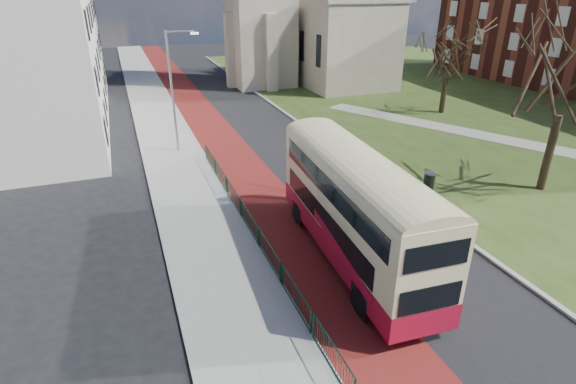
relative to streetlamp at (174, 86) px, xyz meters
name	(u,v)px	position (x,y,z in m)	size (l,w,h in m)	color
ground	(359,284)	(4.35, -18.00, -4.59)	(160.00, 160.00, 0.00)	black
road_carriageway	(252,135)	(5.85, 2.00, -4.59)	(9.00, 120.00, 0.01)	black
bus_lane	(219,139)	(3.15, 2.00, -4.59)	(3.40, 120.00, 0.01)	#591414
pavement_west	(168,143)	(-0.65, 2.00, -4.53)	(4.00, 120.00, 0.12)	gray
kerb_west	(195,140)	(1.35, 2.00, -4.53)	(0.25, 120.00, 0.13)	#999993
kerb_east	(298,122)	(10.45, 4.00, -4.53)	(0.25, 80.00, 0.13)	#999993
grass_green	(483,102)	(30.35, 4.00, -4.57)	(40.00, 80.00, 0.04)	#304518
footpath	(536,146)	(24.35, -8.00, -4.54)	(2.20, 36.00, 0.03)	#9E998C
pedestrian_railing	(258,236)	(1.40, -14.00, -4.04)	(0.07, 24.00, 1.12)	#0C3825
street_block_near	(12,56)	(-9.65, 4.00, 1.92)	(10.30, 14.30, 13.00)	silver
street_block_far	(43,41)	(-9.65, 20.00, 1.17)	(10.30, 16.30, 11.50)	beige
streetlamp	(174,86)	(0.00, 0.00, 0.00)	(2.13, 0.18, 8.00)	gray
bus	(355,204)	(4.87, -16.32, -1.97)	(3.19, 11.12, 4.60)	maroon
winter_tree_near	(576,50)	(18.49, -13.69, 3.14)	(10.00, 10.00, 11.11)	#332619
winter_tree_far	(450,49)	(23.96, 2.28, 1.02)	(7.10, 7.10, 8.05)	black
litter_bin	(429,181)	(12.35, -11.53, -4.03)	(0.73, 0.73, 1.04)	black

